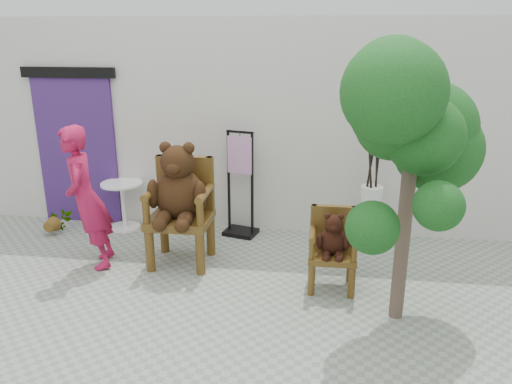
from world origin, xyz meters
The scene contains 11 objects.
ground_plane centered at (0.00, 0.00, 0.00)m, with size 60.00×60.00×0.00m, color gray.
back_wall centered at (0.00, 3.10, 1.50)m, with size 9.00×1.00×3.00m, color beige.
doorway centered at (-3.00, 2.58, 1.16)m, with size 1.40×0.11×2.33m.
chair_big centered at (-1.09, 1.36, 0.89)m, with size 0.75×0.82×1.56m.
chair_small centered at (0.79, 0.96, 0.55)m, with size 0.53×0.49×0.92m.
person centered at (-2.17, 1.10, 0.88)m, with size 0.64×0.42×1.77m, color #A71440.
cafe_table centered at (-2.26, 2.35, 0.44)m, with size 0.60×0.60×0.70m.
display_stand centered at (-0.50, 2.35, 0.58)m, with size 0.52×0.45×1.51m.
stool_bucket centered at (1.31, 2.30, 0.64)m, with size 0.32×0.32×1.45m.
tree centered at (1.42, 0.46, 2.01)m, with size 1.44×1.53×2.78m.
potted_plant centered at (-3.16, 2.03, 0.19)m, with size 0.34×0.29×0.38m, color #0F3814.
Camera 1 is at (0.64, -4.25, 2.81)m, focal length 35.00 mm.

